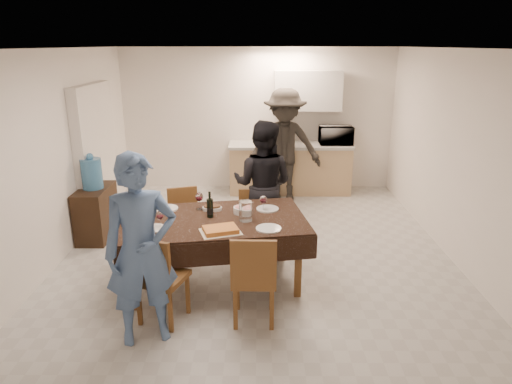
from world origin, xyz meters
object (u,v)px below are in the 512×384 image
savoury_tart (220,230)px  microwave (336,135)px  person_near (141,251)px  wine_bottle (210,205)px  water_pitcher (245,211)px  dining_table (214,222)px  person_kitchen (284,146)px  console (96,213)px  water_jug (92,174)px  person_far (263,185)px

savoury_tart → microwave: microwave is taller
savoury_tart → person_near: bearing=-134.1°
wine_bottle → savoury_tart: wine_bottle is taller
wine_bottle → water_pitcher: 0.41m
microwave → person_near: 5.10m
water_pitcher → savoury_tart: water_pitcher is taller
dining_table → microwave: microwave is taller
wine_bottle → person_kitchen: size_ratio=0.15×
console → water_jug: (0.00, 0.00, 0.58)m
dining_table → person_kitchen: (0.94, 2.98, 0.22)m
wine_bottle → microwave: (1.94, 3.38, 0.13)m
person_far → console: bearing=11.4°
microwave → console: bearing=30.0°
savoury_tart → person_far: size_ratio=0.23×
console → dining_table: bearing=-35.6°
water_jug → person_kitchen: 3.22m
dining_table → person_near: 1.19m
microwave → person_far: bearing=60.5°
water_jug → person_near: person_near is taller
water_jug → person_far: (2.36, -0.24, -0.08)m
console → water_jug: size_ratio=1.89×
microwave → savoury_tart: bearing=64.8°
water_pitcher → savoury_tart: (-0.25, -0.33, -0.09)m
person_near → console: bearing=98.6°
person_kitchen → person_far: bearing=-101.4°
person_near → person_kitchen: bearing=50.1°
dining_table → water_pitcher: water_pitcher is taller
microwave → person_near: size_ratio=0.33×
water_pitcher → microwave: (1.54, 3.48, 0.17)m
water_jug → savoury_tart: water_jug is taller
water_pitcher → person_kitchen: 3.08m
water_jug → microwave: 4.27m
dining_table → wine_bottle: (-0.05, 0.05, 0.19)m
dining_table → person_far: 1.19m
microwave → person_far: person_far is taller
wine_bottle → savoury_tart: (0.15, -0.43, -0.12)m
wine_bottle → person_near: size_ratio=0.17×
dining_table → wine_bottle: size_ratio=7.30×
water_jug → microwave: bearing=30.0°
person_near → person_far: (1.10, 2.10, -0.03)m
water_jug → savoury_tart: (1.91, -1.67, -0.13)m
console → person_near: 2.71m
water_pitcher → person_near: (-0.90, -1.00, -0.01)m
water_jug → microwave: (3.70, 2.13, 0.13)m
person_near → person_kitchen: person_kitchen is taller
water_jug → person_near: (1.26, -2.34, -0.05)m
person_near → water_jug: bearing=98.6°
person_near → microwave: bearing=41.7°
dining_table → person_kitchen: person_kitchen is taller
water_pitcher → microwave: bearing=66.0°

